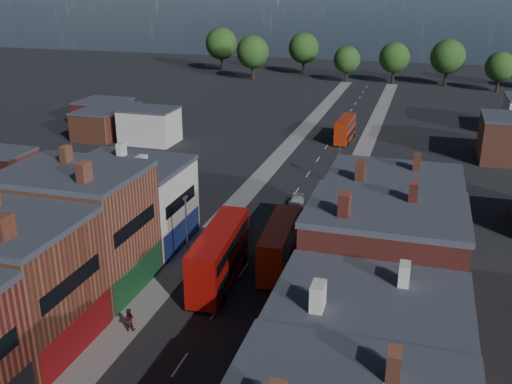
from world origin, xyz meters
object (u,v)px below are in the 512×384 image
Objects in this scene: bus_0 at (219,254)px; car_2 at (230,235)px; bus_2 at (345,129)px; ped_1 at (129,319)px; car_3 at (296,203)px; ped_3 at (266,379)px; bus_1 at (279,244)px.

bus_0 reaches higher than car_2.
ped_1 is at bearing -95.67° from bus_2.
bus_0 is 21.46m from car_3.
ped_1 is 13.55m from ped_3.
bus_0 is at bearing 40.79° from ped_3.
bus_2 is at bearing 81.69° from bus_0.
car_3 is at bearing -90.58° from bus_2.
car_2 is 12.95m from car_3.
bus_2 is at bearing 13.17° from ped_3.
car_2 is (-2.10, 9.14, -2.30)m from bus_0.
car_2 is 2.43× the size of ped_3.
bus_2 is 2.33× the size of car_3.
ped_3 is (3.87, -18.69, -1.52)m from bus_1.
bus_1 is at bearing -139.74° from ped_1.
bus_0 is at bearing -100.62° from car_3.
ped_3 is (10.70, -23.22, 0.42)m from car_2.
bus_2 reaches higher than car_3.
ped_1 is at bearing 82.36° from ped_3.
bus_0 is 6.61m from bus_1.
bus_2 reaches higher than ped_1.
bus_1 is 17.36m from ped_1.
bus_0 is at bearing -78.26° from car_2.
car_2 is at bearing -95.90° from bus_2.
car_2 is at bearing 34.13° from ped_3.
ped_1 is at bearing -97.90° from car_2.
car_3 is at bearing -120.75° from ped_1.
bus_0 is 16.61m from ped_3.
bus_0 is 2.96× the size of car_3.
ped_1 is 1.08× the size of ped_3.
bus_1 is 5.62× the size of ped_1.
car_2 is at bearing -115.12° from car_3.
bus_0 is at bearing -140.14° from bus_1.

